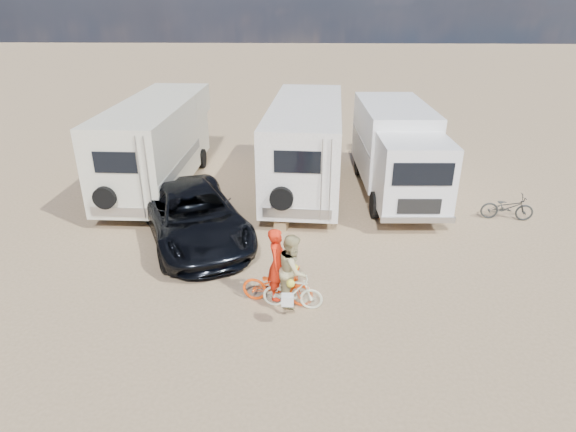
{
  "coord_description": "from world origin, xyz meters",
  "views": [
    {
      "loc": [
        0.12,
        -10.98,
        7.08
      ],
      "look_at": [
        -0.25,
        1.62,
        1.3
      ],
      "focal_mm": 30.27,
      "sensor_mm": 36.0,
      "label": 1
    }
  ],
  "objects_px": {
    "box_truck": "(397,154)",
    "dark_suv": "(193,215)",
    "bike_woman": "(293,292)",
    "rider_man": "(277,270)",
    "cooler": "(203,241)",
    "rider_woman": "(293,276)",
    "bike_parked": "(507,207)",
    "crate": "(281,224)",
    "rv_left": "(158,146)",
    "rv_main": "(305,148)",
    "bike_man": "(278,286)"
  },
  "relations": [
    {
      "from": "dark_suv",
      "to": "cooler",
      "type": "height_order",
      "value": "dark_suv"
    },
    {
      "from": "bike_parked",
      "to": "rv_main",
      "type": "bearing_deg",
      "value": 75.45
    },
    {
      "from": "dark_suv",
      "to": "crate",
      "type": "distance_m",
      "value": 2.9
    },
    {
      "from": "rider_woman",
      "to": "cooler",
      "type": "bearing_deg",
      "value": 49.02
    },
    {
      "from": "rider_man",
      "to": "rider_woman",
      "type": "xyz_separation_m",
      "value": [
        0.38,
        -0.21,
        -0.02
      ]
    },
    {
      "from": "dark_suv",
      "to": "bike_woman",
      "type": "xyz_separation_m",
      "value": [
        3.17,
        -3.63,
        -0.37
      ]
    },
    {
      "from": "rider_woman",
      "to": "bike_parked",
      "type": "relative_size",
      "value": 1.06
    },
    {
      "from": "rv_main",
      "to": "bike_man",
      "type": "height_order",
      "value": "rv_main"
    },
    {
      "from": "bike_woman",
      "to": "rider_man",
      "type": "bearing_deg",
      "value": 67.21
    },
    {
      "from": "rider_woman",
      "to": "cooler",
      "type": "xyz_separation_m",
      "value": [
        -2.79,
        3.07,
        -0.69
      ]
    },
    {
      "from": "rv_left",
      "to": "bike_woman",
      "type": "height_order",
      "value": "rv_left"
    },
    {
      "from": "dark_suv",
      "to": "cooler",
      "type": "bearing_deg",
      "value": -80.28
    },
    {
      "from": "rv_main",
      "to": "rider_man",
      "type": "relative_size",
      "value": 4.42
    },
    {
      "from": "box_truck",
      "to": "dark_suv",
      "type": "distance_m",
      "value": 8.06
    },
    {
      "from": "bike_man",
      "to": "bike_woman",
      "type": "distance_m",
      "value": 0.44
    },
    {
      "from": "box_truck",
      "to": "bike_man",
      "type": "distance_m",
      "value": 8.59
    },
    {
      "from": "rv_left",
      "to": "dark_suv",
      "type": "distance_m",
      "value": 5.13
    },
    {
      "from": "box_truck",
      "to": "cooler",
      "type": "distance_m",
      "value": 8.12
    },
    {
      "from": "rider_man",
      "to": "rider_woman",
      "type": "relative_size",
      "value": 1.02
    },
    {
      "from": "rv_main",
      "to": "dark_suv",
      "type": "relative_size",
      "value": 1.4
    },
    {
      "from": "rv_left",
      "to": "bike_man",
      "type": "height_order",
      "value": "rv_left"
    },
    {
      "from": "dark_suv",
      "to": "crate",
      "type": "relative_size",
      "value": 14.47
    },
    {
      "from": "bike_parked",
      "to": "cooler",
      "type": "relative_size",
      "value": 3.09
    },
    {
      "from": "cooler",
      "to": "crate",
      "type": "bearing_deg",
      "value": 32.19
    },
    {
      "from": "cooler",
      "to": "dark_suv",
      "type": "bearing_deg",
      "value": 126.41
    },
    {
      "from": "bike_man",
      "to": "bike_parked",
      "type": "height_order",
      "value": "bike_man"
    },
    {
      "from": "dark_suv",
      "to": "crate",
      "type": "height_order",
      "value": "dark_suv"
    },
    {
      "from": "dark_suv",
      "to": "bike_parked",
      "type": "bearing_deg",
      "value": -14.84
    },
    {
      "from": "dark_suv",
      "to": "bike_woman",
      "type": "bearing_deg",
      "value": -73.34
    },
    {
      "from": "rv_left",
      "to": "bike_woman",
      "type": "relative_size",
      "value": 5.52
    },
    {
      "from": "bike_man",
      "to": "box_truck",
      "type": "bearing_deg",
      "value": -17.77
    },
    {
      "from": "dark_suv",
      "to": "crate",
      "type": "bearing_deg",
      "value": -8.41
    },
    {
      "from": "bike_woman",
      "to": "crate",
      "type": "bearing_deg",
      "value": 12.7
    },
    {
      "from": "crate",
      "to": "rider_man",
      "type": "bearing_deg",
      "value": -88.9
    },
    {
      "from": "box_truck",
      "to": "bike_parked",
      "type": "bearing_deg",
      "value": -34.57
    },
    {
      "from": "rv_main",
      "to": "box_truck",
      "type": "bearing_deg",
      "value": -4.65
    },
    {
      "from": "rv_left",
      "to": "box_truck",
      "type": "height_order",
      "value": "rv_left"
    },
    {
      "from": "rv_main",
      "to": "bike_woman",
      "type": "relative_size",
      "value": 5.54
    },
    {
      "from": "bike_man",
      "to": "cooler",
      "type": "bearing_deg",
      "value": 51.57
    },
    {
      "from": "rider_man",
      "to": "crate",
      "type": "relative_size",
      "value": 4.58
    },
    {
      "from": "bike_parked",
      "to": "crate",
      "type": "xyz_separation_m",
      "value": [
        -7.69,
        -0.98,
        -0.29
      ]
    },
    {
      "from": "box_truck",
      "to": "cooler",
      "type": "xyz_separation_m",
      "value": [
        -6.56,
        -4.58,
        -1.4
      ]
    },
    {
      "from": "dark_suv",
      "to": "rider_man",
      "type": "bearing_deg",
      "value": -75.21
    },
    {
      "from": "bike_man",
      "to": "cooler",
      "type": "relative_size",
      "value": 3.26
    },
    {
      "from": "rv_main",
      "to": "cooler",
      "type": "xyz_separation_m",
      "value": [
        -3.11,
        -5.09,
        -1.45
      ]
    },
    {
      "from": "box_truck",
      "to": "bike_woman",
      "type": "bearing_deg",
      "value": -117.67
    },
    {
      "from": "bike_woman",
      "to": "rv_main",
      "type": "bearing_deg",
      "value": 4.48
    },
    {
      "from": "box_truck",
      "to": "rider_man",
      "type": "bearing_deg",
      "value": -120.6
    },
    {
      "from": "crate",
      "to": "dark_suv",
      "type": "bearing_deg",
      "value": -163.95
    },
    {
      "from": "rider_man",
      "to": "cooler",
      "type": "bearing_deg",
      "value": 51.57
    }
  ]
}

